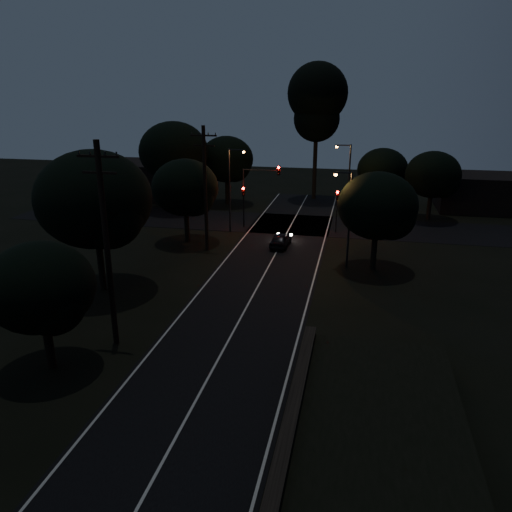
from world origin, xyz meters
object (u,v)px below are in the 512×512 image
at_px(utility_pole_far, 205,187).
at_px(signal_mast, 260,185).
at_px(signal_right, 337,203).
at_px(streetlight_a, 231,185).
at_px(signal_left, 244,199).
at_px(utility_pole_mid, 107,244).
at_px(car, 281,240).
at_px(streetlight_c, 347,213).
at_px(streetlight_b, 347,178).
at_px(tall_pine, 317,101).

distance_m(utility_pole_far, signal_mast, 8.64).
height_order(signal_right, streetlight_a, streetlight_a).
bearing_deg(signal_right, signal_left, 180.00).
bearing_deg(streetlight_a, utility_pole_mid, -91.73).
bearing_deg(car, utility_pole_far, 22.95).
height_order(signal_mast, streetlight_c, streetlight_c).
distance_m(signal_left, streetlight_a, 2.77).
height_order(utility_pole_mid, utility_pole_far, utility_pole_mid).
height_order(signal_mast, car, signal_mast).
distance_m(utility_pole_mid, signal_right, 27.30).
distance_m(signal_mast, streetlight_c, 13.28).
xyz_separation_m(utility_pole_mid, streetlight_b, (11.31, 29.00, -1.10)).
bearing_deg(signal_mast, streetlight_b, 25.99).
bearing_deg(streetlight_c, streetlight_a, 144.31).
height_order(utility_pole_far, streetlight_b, utility_pole_far).
distance_m(streetlight_b, car, 11.77).
height_order(signal_left, car, signal_left).
relative_size(utility_pole_mid, streetlight_a, 1.38).
xyz_separation_m(tall_pine, signal_mast, (-3.91, -15.01, -7.45)).
height_order(utility_pole_mid, signal_mast, utility_pole_mid).
relative_size(streetlight_a, car, 2.17).
relative_size(tall_pine, streetlight_a, 2.04).
bearing_deg(signal_left, signal_mast, 0.13).
height_order(streetlight_a, car, streetlight_a).
height_order(tall_pine, signal_right, tall_pine).
height_order(utility_pole_far, streetlight_c, utility_pole_far).
xyz_separation_m(tall_pine, signal_left, (-5.60, -15.01, -8.95)).
bearing_deg(tall_pine, utility_pole_far, -106.93).
bearing_deg(utility_pole_mid, tall_pine, 80.07).
bearing_deg(utility_pole_far, streetlight_c, -9.60).
relative_size(utility_pole_far, streetlight_a, 1.31).
height_order(streetlight_c, car, streetlight_c).
bearing_deg(signal_left, car, -50.78).
bearing_deg(signal_right, utility_pole_far, -143.00).
xyz_separation_m(signal_left, streetlight_b, (9.91, 4.01, 1.80)).
distance_m(signal_left, streetlight_b, 10.84).
bearing_deg(signal_mast, car, -62.41).
bearing_deg(car, utility_pole_mid, 75.19).
bearing_deg(signal_right, car, -128.11).
height_order(utility_pole_mid, signal_right, utility_pole_mid).
relative_size(utility_pole_far, streetlight_b, 1.31).
bearing_deg(streetlight_b, streetlight_c, -87.86).
distance_m(utility_pole_far, tall_pine, 24.85).
bearing_deg(utility_pole_mid, signal_mast, 82.96).
xyz_separation_m(signal_mast, car, (3.01, -5.75, -3.71)).
height_order(utility_pole_far, car, utility_pole_far).
xyz_separation_m(tall_pine, car, (-0.91, -20.76, -11.16)).
bearing_deg(signal_left, tall_pine, 69.54).
bearing_deg(signal_mast, tall_pine, 75.38).
height_order(signal_right, streetlight_c, streetlight_c).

